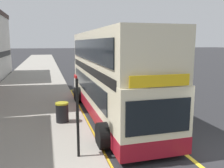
{
  "coord_description": "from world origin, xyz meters",
  "views": [
    {
      "loc": [
        -5.7,
        -6.22,
        3.85
      ],
      "look_at": [
        -2.32,
        5.92,
        1.63
      ],
      "focal_mm": 37.86,
      "sensor_mm": 36.0,
      "label": 1
    }
  ],
  "objects_px": {
    "double_decker_bus": "(111,77)",
    "parked_car_white_far": "(135,74)",
    "parked_car_white_ahead": "(83,56)",
    "parked_car_silver_distant": "(109,65)",
    "litter_bin": "(62,112)",
    "bus_stop_sign": "(77,110)"
  },
  "relations": [
    {
      "from": "parked_car_white_ahead",
      "to": "bus_stop_sign",
      "type": "bearing_deg",
      "value": -98.2
    },
    {
      "from": "parked_car_white_ahead",
      "to": "litter_bin",
      "type": "xyz_separation_m",
      "value": [
        -7.82,
        -44.77,
        -0.19
      ]
    },
    {
      "from": "parked_car_white_ahead",
      "to": "litter_bin",
      "type": "distance_m",
      "value": 45.45
    },
    {
      "from": "bus_stop_sign",
      "to": "parked_car_silver_distant",
      "type": "relative_size",
      "value": 0.64
    },
    {
      "from": "parked_car_silver_distant",
      "to": "parked_car_white_far",
      "type": "relative_size",
      "value": 1.0
    },
    {
      "from": "bus_stop_sign",
      "to": "double_decker_bus",
      "type": "bearing_deg",
      "value": 62.5
    },
    {
      "from": "double_decker_bus",
      "to": "parked_car_white_ahead",
      "type": "xyz_separation_m",
      "value": [
        5.18,
        43.81,
        -1.27
      ]
    },
    {
      "from": "litter_bin",
      "to": "parked_car_white_far",
      "type": "bearing_deg",
      "value": 53.96
    },
    {
      "from": "parked_car_white_ahead",
      "to": "parked_car_silver_distant",
      "type": "height_order",
      "value": "same"
    },
    {
      "from": "bus_stop_sign",
      "to": "parked_car_white_far",
      "type": "xyz_separation_m",
      "value": [
        7.44,
        14.18,
        -0.91
      ]
    },
    {
      "from": "double_decker_bus",
      "to": "parked_car_white_ahead",
      "type": "distance_m",
      "value": 44.14
    },
    {
      "from": "parked_car_white_ahead",
      "to": "parked_car_white_far",
      "type": "relative_size",
      "value": 1.0
    },
    {
      "from": "bus_stop_sign",
      "to": "parked_car_white_ahead",
      "type": "xyz_separation_m",
      "value": [
        7.54,
        48.35,
        -0.91
      ]
    },
    {
      "from": "double_decker_bus",
      "to": "litter_bin",
      "type": "height_order",
      "value": "double_decker_bus"
    },
    {
      "from": "litter_bin",
      "to": "parked_car_silver_distant",
      "type": "bearing_deg",
      "value": 69.25
    },
    {
      "from": "double_decker_bus",
      "to": "parked_car_white_far",
      "type": "xyz_separation_m",
      "value": [
        5.08,
        9.65,
        -1.27
      ]
    },
    {
      "from": "parked_car_silver_distant",
      "to": "parked_car_white_far",
      "type": "bearing_deg",
      "value": -89.5
    },
    {
      "from": "parked_car_white_ahead",
      "to": "parked_car_silver_distant",
      "type": "xyz_separation_m",
      "value": [
        -0.1,
        -24.39,
        0.0
      ]
    },
    {
      "from": "parked_car_white_far",
      "to": "litter_bin",
      "type": "xyz_separation_m",
      "value": [
        -7.72,
        -10.61,
        -0.19
      ]
    },
    {
      "from": "parked_car_white_far",
      "to": "litter_bin",
      "type": "relative_size",
      "value": 4.5
    },
    {
      "from": "parked_car_silver_distant",
      "to": "litter_bin",
      "type": "relative_size",
      "value": 4.5
    },
    {
      "from": "litter_bin",
      "to": "parked_car_white_ahead",
      "type": "bearing_deg",
      "value": 80.09
    }
  ]
}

